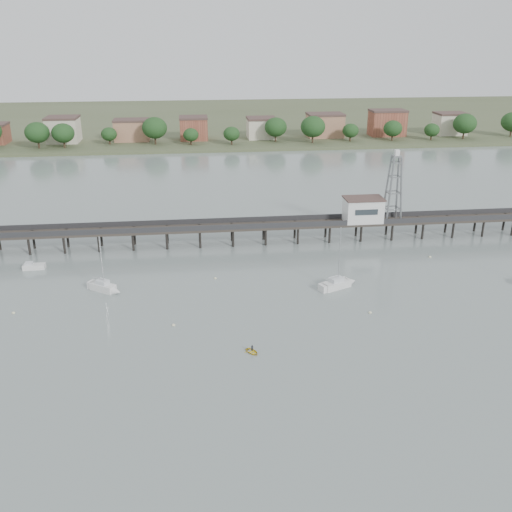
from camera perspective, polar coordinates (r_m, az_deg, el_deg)
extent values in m
plane|color=slate|center=(70.58, 4.44, -15.60)|extent=(500.00, 500.00, 0.00)
cube|color=#2D2823|center=(122.05, -0.75, 2.97)|extent=(150.00, 5.00, 0.50)
cube|color=#333335|center=(119.53, -0.64, 2.98)|extent=(150.00, 0.12, 1.10)
cube|color=#333335|center=(124.07, -0.87, 3.67)|extent=(150.00, 0.12, 1.10)
cylinder|color=black|center=(120.90, -0.66, 1.81)|extent=(0.50, 0.50, 4.40)
cylinder|color=black|center=(124.47, -0.84, 2.40)|extent=(0.50, 0.50, 4.40)
cube|color=silver|center=(126.09, 10.65, 4.52)|extent=(8.00, 5.00, 5.00)
cube|color=#4C3833|center=(125.36, 10.73, 5.68)|extent=(8.40, 5.40, 0.30)
cube|color=slate|center=(125.36, 13.90, 9.67)|extent=(1.80, 1.80, 0.30)
cube|color=silver|center=(125.21, 13.93, 10.00)|extent=(0.90, 0.90, 1.20)
cube|color=silver|center=(102.48, 8.01, -2.94)|extent=(5.73, 4.11, 1.65)
cone|color=silver|center=(104.47, 9.44, -2.54)|extent=(2.89, 2.82, 2.08)
cube|color=silver|center=(102.00, 8.04, -2.34)|extent=(2.85, 2.50, 0.75)
cylinder|color=#A5A8AA|center=(100.45, 8.35, 0.14)|extent=(0.18, 0.18, 10.03)
cylinder|color=#A5A8AA|center=(101.26, 7.67, -2.17)|extent=(2.89, 1.40, 0.12)
cube|color=silver|center=(104.04, -15.05, -3.12)|extent=(4.93, 4.19, 1.65)
cone|color=silver|center=(102.17, -13.82, -3.46)|extent=(2.66, 2.63, 1.84)
cube|color=silver|center=(103.57, -15.11, -2.53)|extent=(2.56, 2.40, 0.75)
cylinder|color=#A5A8AA|center=(101.82, -15.19, -0.47)|extent=(0.18, 0.18, 8.86)
cylinder|color=#A5A8AA|center=(103.86, -15.46, -2.17)|extent=(2.34, 1.66, 0.12)
cube|color=silver|center=(117.59, -21.29, -1.03)|extent=(4.13, 1.79, 1.14)
cube|color=silver|center=(117.58, -21.76, -0.74)|extent=(1.39, 1.39, 0.68)
imported|color=gold|center=(82.19, -0.39, -9.64)|extent=(1.66, 1.33, 2.34)
imported|color=black|center=(82.19, -0.39, -9.64)|extent=(0.50, 1.04, 0.24)
ellipsoid|color=beige|center=(100.81, -23.09, -5.25)|extent=(0.56, 0.56, 0.39)
ellipsoid|color=beige|center=(105.68, -4.09, -2.23)|extent=(0.56, 0.56, 0.39)
ellipsoid|color=beige|center=(94.72, 11.34, -5.57)|extent=(0.56, 0.56, 0.39)
ellipsoid|color=beige|center=(90.05, -8.25, -6.85)|extent=(0.56, 0.56, 0.39)
ellipsoid|color=beige|center=(120.62, 17.00, -0.08)|extent=(0.56, 0.56, 0.39)
cube|color=#475133|center=(303.30, -4.43, 13.46)|extent=(500.00, 170.00, 1.40)
cube|color=brown|center=(246.18, -18.70, 11.79)|extent=(13.00, 10.50, 9.00)
cube|color=brown|center=(242.11, -12.31, 12.26)|extent=(13.00, 10.50, 9.00)
cube|color=brown|center=(240.98, -6.25, 12.57)|extent=(13.00, 10.50, 9.00)
cube|color=brown|center=(242.79, 0.53, 12.76)|extent=(13.00, 10.50, 9.00)
cube|color=brown|center=(247.55, 6.91, 12.78)|extent=(13.00, 10.50, 9.00)
cube|color=brown|center=(255.08, 12.97, 12.66)|extent=(13.00, 10.50, 9.00)
cube|color=brown|center=(265.59, 18.82, 12.41)|extent=(13.00, 10.50, 9.00)
ellipsoid|color=#1A3B18|center=(229.37, -3.66, 12.28)|extent=(8.00, 8.00, 6.80)
ellipsoid|color=#1A3B18|center=(264.21, 23.93, 11.75)|extent=(8.00, 8.00, 6.80)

